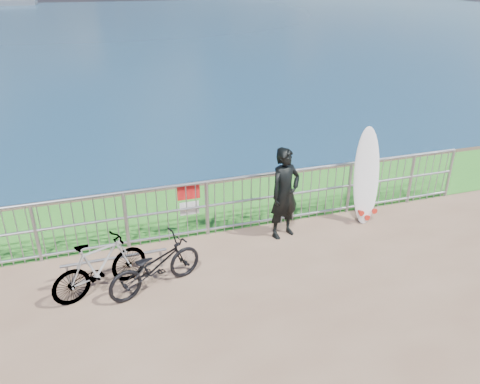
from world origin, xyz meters
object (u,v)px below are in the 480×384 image
object	(u,v)px
surfer	(285,193)
bicycle_far	(100,266)
bicycle_near	(155,266)
surfboard	(366,180)

from	to	relation	value
surfer	bicycle_far	distance (m)	3.49
bicycle_near	bicycle_far	size ratio (longest dim) A/B	1.03
bicycle_far	surfboard	bearing A→B (deg)	-103.08
surfer	bicycle_far	xyz separation A→B (m)	(-3.38, -0.75, -0.41)
surfboard	bicycle_far	world-z (taller)	surfboard
surfer	bicycle_near	size ratio (longest dim) A/B	1.10
bicycle_near	bicycle_far	world-z (taller)	bicycle_far
surfboard	bicycle_far	xyz separation A→B (m)	(-5.13, -0.81, -0.42)
bicycle_far	surfer	bearing A→B (deg)	-99.59
surfboard	surfer	bearing A→B (deg)	-177.94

